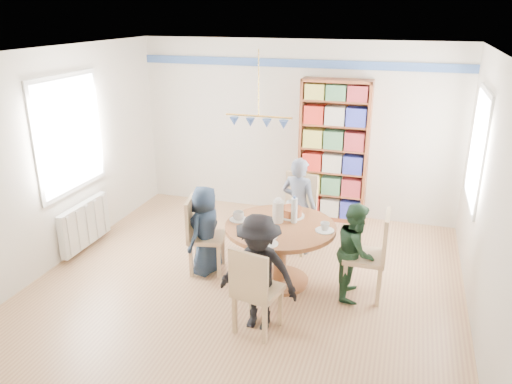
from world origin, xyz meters
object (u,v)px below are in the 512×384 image
at_px(chair_right, 373,251).
at_px(person_right, 356,251).
at_px(chair_left, 200,232).
at_px(radiator, 85,224).
at_px(person_far, 298,206).
at_px(person_left, 205,230).
at_px(chair_near, 254,288).
at_px(person_near, 259,273).
at_px(chair_far, 298,208).
at_px(bookshelf, 334,153).
at_px(dining_table, 280,240).

distance_m(chair_right, person_right, 0.19).
height_order(chair_left, person_right, person_right).
relative_size(radiator, chair_right, 0.97).
bearing_deg(person_right, person_far, 40.57).
bearing_deg(chair_right, person_left, -179.06).
height_order(chair_left, person_far, person_far).
distance_m(chair_near, person_near, 0.16).
relative_size(radiator, person_left, 0.89).
bearing_deg(chair_far, person_right, -49.02).
bearing_deg(person_left, person_far, 144.03).
bearing_deg(chair_far, chair_right, -42.61).
bearing_deg(person_near, person_far, 91.13).
bearing_deg(person_left, person_near, 57.66).
bearing_deg(person_near, person_right, 47.42).
bearing_deg(person_near, chair_far, 92.33).
relative_size(chair_left, chair_far, 0.93).
bearing_deg(person_left, chair_right, 101.96).
height_order(person_near, bookshelf, bookshelf).
bearing_deg(bookshelf, person_right, -74.03).
bearing_deg(person_far, bookshelf, -89.29).
bearing_deg(bookshelf, person_left, -119.05).
relative_size(dining_table, person_near, 1.04).
bearing_deg(chair_left, person_far, 40.25).
xyz_separation_m(dining_table, chair_left, (-1.02, -0.01, -0.03)).
bearing_deg(radiator, person_near, -20.28).
height_order(chair_far, person_far, person_far).
relative_size(chair_far, person_far, 0.78).
bearing_deg(person_left, bookshelf, 161.97).
bearing_deg(chair_left, chair_right, 0.48).
bearing_deg(dining_table, chair_far, 91.20).
relative_size(chair_left, bookshelf, 0.45).
height_order(dining_table, person_near, person_near).
height_order(person_far, bookshelf, bookshelf).
xyz_separation_m(chair_far, person_right, (0.90, -1.04, -0.00)).
xyz_separation_m(person_near, bookshelf, (0.24, 3.07, 0.44)).
xyz_separation_m(dining_table, person_left, (-0.94, -0.02, 0.01)).
bearing_deg(radiator, person_far, 15.38).
height_order(dining_table, person_far, person_far).
relative_size(chair_near, person_left, 0.85).
xyz_separation_m(chair_far, person_left, (-0.92, -1.04, -0.00)).
distance_m(chair_right, person_near, 1.41).
bearing_deg(dining_table, person_right, -1.72).
distance_m(chair_far, person_left, 1.39).
distance_m(chair_far, bookshelf, 1.27).
bearing_deg(chair_right, chair_left, -179.52).
relative_size(person_far, bookshelf, 0.61).
xyz_separation_m(person_left, bookshelf, (1.20, 2.17, 0.50)).
relative_size(chair_far, bookshelf, 0.48).
xyz_separation_m(chair_right, chair_near, (-1.06, -1.07, -0.04)).
distance_m(person_left, bookshelf, 2.53).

